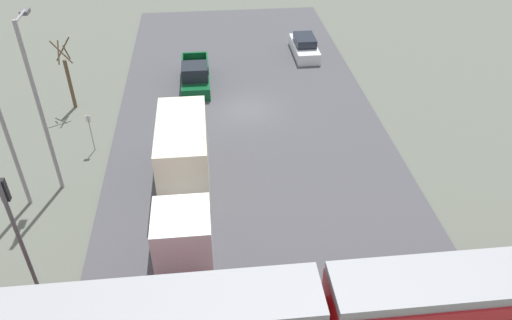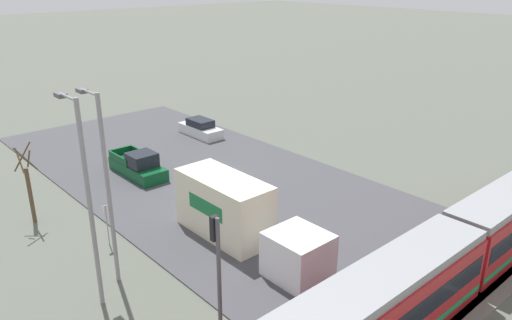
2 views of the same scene
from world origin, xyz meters
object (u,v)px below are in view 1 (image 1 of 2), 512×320
at_px(pickup_truck, 195,77).
at_px(street_tree, 69,77).
at_px(light_rail_tram, 324,318).
at_px(traffic_light_pole, 16,227).
at_px(sedan_car_0, 304,47).
at_px(box_truck, 183,169).
at_px(street_lamp_mid_block, 1,111).
at_px(no_parking_sign, 90,130).
at_px(street_lamp_near_crossing, 39,99).

distance_m(pickup_truck, street_tree, 8.59).
xyz_separation_m(light_rail_tram, traffic_light_pole, (11.22, -3.69, 2.15)).
relative_size(pickup_truck, sedan_car_0, 1.14).
bearing_deg(box_truck, traffic_light_pole, 44.72).
bearing_deg(box_truck, light_rail_tram, 118.30).
relative_size(street_lamp_mid_block, no_parking_sign, 4.03).
distance_m(sedan_car_0, street_lamp_mid_block, 24.54).
xyz_separation_m(pickup_truck, sedan_car_0, (-8.83, -4.63, -0.08)).
height_order(street_lamp_mid_block, no_parking_sign, street_lamp_mid_block).
height_order(pickup_truck, sedan_car_0, pickup_truck).
relative_size(light_rail_tram, no_parking_sign, 13.43).
height_order(traffic_light_pole, no_parking_sign, traffic_light_pole).
bearing_deg(traffic_light_pole, box_truck, -135.28).
bearing_deg(pickup_truck, sedan_car_0, -152.34).
xyz_separation_m(traffic_light_pole, street_lamp_near_crossing, (0.59, -7.44, 1.42)).
height_order(pickup_truck, traffic_light_pole, traffic_light_pole).
relative_size(traffic_light_pole, street_lamp_mid_block, 0.63).
xyz_separation_m(light_rail_tram, box_truck, (5.20, -9.65, -0.03)).
distance_m(box_truck, no_parking_sign, 7.17).
height_order(box_truck, traffic_light_pole, traffic_light_pole).
bearing_deg(no_parking_sign, box_truck, 139.11).
bearing_deg(street_tree, light_rail_tram, 122.83).
distance_m(pickup_truck, traffic_light_pole, 19.64).
bearing_deg(pickup_truck, traffic_light_pole, 69.88).
relative_size(box_truck, street_lamp_near_crossing, 1.08).
relative_size(light_rail_tram, street_tree, 6.45).
height_order(sedan_car_0, traffic_light_pole, traffic_light_pole).
distance_m(box_truck, street_tree, 12.58).
height_order(box_truck, sedan_car_0, box_truck).
bearing_deg(no_parking_sign, light_rail_tram, 126.50).
relative_size(street_lamp_near_crossing, street_lamp_mid_block, 0.98).
bearing_deg(street_lamp_mid_block, box_truck, 177.77).
bearing_deg(traffic_light_pole, no_parking_sign, -93.25).
bearing_deg(no_parking_sign, street_tree, -68.58).
bearing_deg(pickup_truck, street_lamp_near_crossing, 56.02).
bearing_deg(street_lamp_mid_block, no_parking_sign, -120.52).
distance_m(sedan_car_0, street_lamp_near_crossing, 22.75).
distance_m(traffic_light_pole, street_lamp_mid_block, 6.75).
relative_size(pickup_truck, street_tree, 1.07).
bearing_deg(pickup_truck, light_rail_tram, 101.71).
xyz_separation_m(street_lamp_mid_block, no_parking_sign, (-2.58, -4.38, -3.94)).
relative_size(light_rail_tram, sedan_car_0, 6.84).
bearing_deg(box_truck, street_tree, -53.22).
relative_size(street_lamp_near_crossing, no_parking_sign, 3.93).
bearing_deg(street_lamp_mid_block, traffic_light_pole, 107.48).
distance_m(box_truck, pickup_truck, 12.31).
height_order(street_tree, street_lamp_mid_block, street_lamp_mid_block).
xyz_separation_m(light_rail_tram, no_parking_sign, (10.61, -14.34, -0.25)).
bearing_deg(no_parking_sign, traffic_light_pole, 86.75).
relative_size(traffic_light_pole, no_parking_sign, 2.55).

